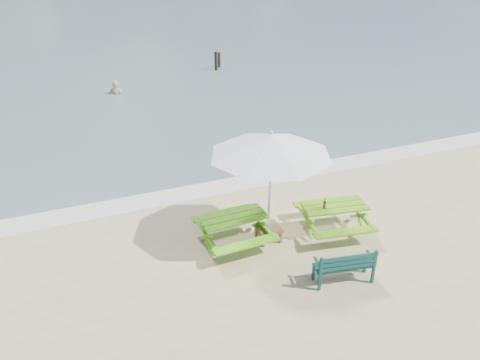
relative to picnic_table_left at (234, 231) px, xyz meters
name	(u,v)px	position (x,y,z in m)	size (l,w,h in m)	color
foam_strip	(238,184)	(1.26, 2.82, -0.35)	(22.00, 0.90, 0.01)	silver
picnic_table_left	(234,231)	(0.00, 0.00, 0.00)	(1.62, 1.79, 0.75)	#5CAF1A
picnic_table_right	(333,219)	(2.48, -0.44, 0.00)	(1.82, 1.97, 0.74)	#5FA018
park_bench	(343,272)	(1.62, -2.18, -0.12)	(1.32, 0.65, 0.78)	#0E3A37
side_table	(268,233)	(0.82, -0.18, -0.17)	(0.57, 0.57, 0.36)	brown
patio_umbrella	(271,144)	(0.82, -0.18, 2.14)	(2.87, 2.87, 2.76)	silver
beer_bottle	(325,205)	(2.17, -0.46, 0.47)	(0.07, 0.07, 0.27)	#995E16
swimmer	(117,99)	(-0.61, 13.64, -0.63)	(0.80, 0.68, 1.85)	tan
mooring_pilings	(217,62)	(5.52, 16.38, 0.02)	(0.56, 0.76, 1.23)	black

